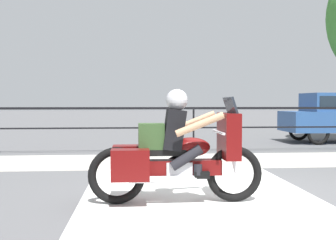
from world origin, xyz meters
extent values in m
plane|color=#565659|center=(0.00, 0.00, 0.00)|extent=(120.00, 120.00, 0.00)
cube|color=#B7B2A8|center=(0.00, 3.40, 0.01)|extent=(44.00, 2.40, 0.01)
cube|color=silver|center=(-0.67, -0.20, 0.00)|extent=(3.31, 6.00, 0.01)
cube|color=black|center=(0.00, 4.93, 1.18)|extent=(36.00, 0.04, 0.06)
cube|color=black|center=(0.00, 4.93, 0.67)|extent=(36.00, 0.03, 0.04)
cylinder|color=black|center=(0.00, 4.93, 0.61)|extent=(0.05, 0.05, 1.21)
torus|color=black|center=(-0.24, -0.57, 0.38)|extent=(0.76, 0.11, 0.76)
torus|color=black|center=(-1.81, -0.57, 0.38)|extent=(0.76, 0.11, 0.76)
cube|color=#5B0C0C|center=(-1.03, -0.57, 0.48)|extent=(1.20, 0.22, 0.20)
cube|color=silver|center=(-0.99, -0.57, 0.43)|extent=(0.34, 0.26, 0.26)
ellipsoid|color=#5B0C0C|center=(-0.84, -0.57, 0.75)|extent=(0.53, 0.30, 0.26)
cube|color=black|center=(-1.18, -0.57, 0.69)|extent=(0.69, 0.28, 0.08)
cube|color=#5B0C0C|center=(-0.32, -0.57, 0.90)|extent=(0.20, 0.63, 0.61)
cube|color=#1E232B|center=(-0.30, -0.57, 1.30)|extent=(0.10, 0.53, 0.24)
cylinder|color=silver|center=(-0.46, -0.57, 0.95)|extent=(0.04, 0.70, 0.04)
cylinder|color=silver|center=(-1.21, -0.73, 0.35)|extent=(0.87, 0.09, 0.09)
cube|color=#5B0C0C|center=(-1.63, -0.81, 0.55)|extent=(0.48, 0.28, 0.39)
cube|color=#5B0C0C|center=(-1.63, -0.33, 0.55)|extent=(0.48, 0.28, 0.39)
cylinder|color=silver|center=(-0.27, -0.57, 0.64)|extent=(0.18, 0.06, 0.52)
cube|color=black|center=(-1.06, -0.57, 0.98)|extent=(0.31, 0.36, 0.56)
sphere|color=tan|center=(-1.02, -0.57, 1.35)|extent=(0.23, 0.23, 0.23)
sphere|color=#B7B7BC|center=(-1.02, -0.57, 1.37)|extent=(0.29, 0.29, 0.29)
cylinder|color=black|center=(-0.91, -0.72, 0.63)|extent=(0.44, 0.13, 0.34)
cylinder|color=black|center=(-0.76, -0.72, 0.47)|extent=(0.11, 0.11, 0.14)
cube|color=black|center=(-0.71, -0.72, 0.40)|extent=(0.20, 0.10, 0.09)
cylinder|color=black|center=(-0.91, -0.42, 0.63)|extent=(0.44, 0.13, 0.34)
cylinder|color=black|center=(-0.76, -0.42, 0.47)|extent=(0.11, 0.11, 0.14)
cube|color=black|center=(-0.71, -0.42, 0.40)|extent=(0.20, 0.10, 0.09)
cylinder|color=tan|center=(-0.76, -0.87, 1.06)|extent=(0.63, 0.09, 0.32)
cylinder|color=tan|center=(-0.76, -0.27, 1.06)|extent=(0.63, 0.09, 0.32)
cube|color=#2D4723|center=(-1.36, -0.57, 0.89)|extent=(0.34, 0.27, 0.35)
torus|color=black|center=(4.18, 6.59, 0.37)|extent=(0.74, 0.11, 0.74)
torus|color=black|center=(4.18, 8.15, 0.37)|extent=(0.74, 0.11, 0.74)
camera|label=1|loc=(-1.59, -6.10, 1.35)|focal=45.00mm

